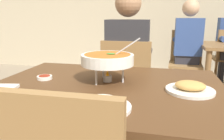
# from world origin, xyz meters

# --- Properties ---
(dining_table_main) EXTENTS (1.28, 0.96, 0.73)m
(dining_table_main) POSITION_xyz_m (0.00, 0.00, 0.63)
(dining_table_main) COLOR #51331C
(dining_table_main) RESTS_ON ground_plane
(chair_diner_main) EXTENTS (0.44, 0.44, 0.90)m
(chair_diner_main) POSITION_xyz_m (-0.00, 0.77, 0.51)
(chair_diner_main) COLOR olive
(chair_diner_main) RESTS_ON ground_plane
(diner_main) EXTENTS (0.40, 0.45, 1.31)m
(diner_main) POSITION_xyz_m (0.00, 0.80, 0.75)
(diner_main) COLOR #2D2D38
(diner_main) RESTS_ON ground_plane
(curry_bowl) EXTENTS (0.33, 0.30, 0.26)m
(curry_bowl) POSITION_xyz_m (-0.01, 0.07, 0.86)
(curry_bowl) COLOR silver
(curry_bowl) RESTS_ON dining_table_main
(rice_plate) EXTENTS (0.24, 0.24, 0.06)m
(rice_plate) POSITION_xyz_m (0.06, -0.32, 0.75)
(rice_plate) COLOR white
(rice_plate) RESTS_ON dining_table_main
(appetizer_plate) EXTENTS (0.24, 0.24, 0.06)m
(appetizer_plate) POSITION_xyz_m (0.44, -0.02, 0.75)
(appetizer_plate) COLOR white
(appetizer_plate) RESTS_ON dining_table_main
(sauce_dish) EXTENTS (0.09, 0.09, 0.02)m
(sauce_dish) POSITION_xyz_m (-0.39, 0.04, 0.74)
(sauce_dish) COLOR white
(sauce_dish) RESTS_ON dining_table_main
(napkin_folded) EXTENTS (0.13, 0.10, 0.02)m
(napkin_folded) POSITION_xyz_m (-0.50, -0.18, 0.74)
(napkin_folded) COLOR white
(napkin_folded) RESTS_ON dining_table_main
(spoon_utensil) EXTENTS (0.02, 0.17, 0.01)m
(spoon_utensil) POSITION_xyz_m (-0.47, -0.23, 0.73)
(spoon_utensil) COLOR silver
(spoon_utensil) RESTS_ON dining_table_main
(chair_bg_right) EXTENTS (0.47, 0.47, 0.90)m
(chair_bg_right) POSITION_xyz_m (0.62, 2.15, 0.51)
(chair_bg_right) COLOR olive
(chair_bg_right) RESTS_ON ground_plane
(patron_bg_right) EXTENTS (0.40, 0.45, 1.31)m
(patron_bg_right) POSITION_xyz_m (0.64, 2.12, 0.75)
(patron_bg_right) COLOR #2D2D38
(patron_bg_right) RESTS_ON ground_plane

